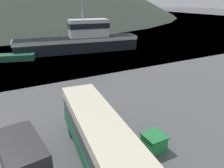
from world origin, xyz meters
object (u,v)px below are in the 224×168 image
tour_bus (105,147)px  small_boat (12,57)px  delivery_van (20,153)px  storage_bin (154,142)px  fishing_boat (80,40)px

tour_bus → small_boat: 30.30m
delivery_van → storage_bin: (8.27, -2.14, -0.71)m
delivery_van → fishing_boat: fishing_boat is taller
small_boat → storage_bin: bearing=-151.2°
tour_bus → fishing_boat: 32.89m
tour_bus → small_boat: size_ratio=1.72×
fishing_boat → small_boat: fishing_boat is taller
delivery_van → small_boat: delivery_van is taller
delivery_van → storage_bin: size_ratio=4.09×
tour_bus → delivery_van: bearing=156.4°
tour_bus → delivery_van: (-4.31, 2.50, -0.55)m
tour_bus → small_boat: bearing=100.9°
fishing_boat → storage_bin: size_ratio=16.10×
fishing_boat → small_boat: (-12.59, -1.05, -1.71)m
storage_bin → small_boat: bearing=101.9°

